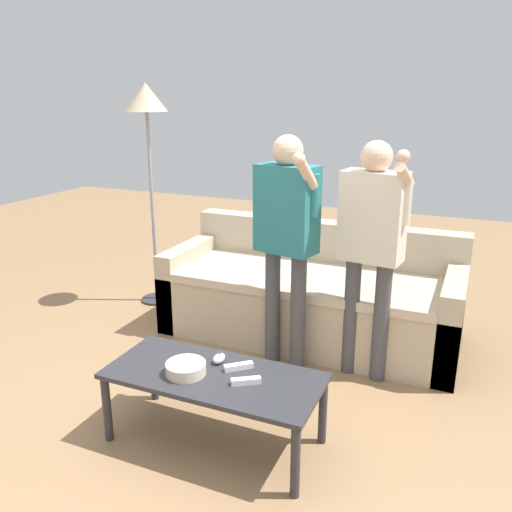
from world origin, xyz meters
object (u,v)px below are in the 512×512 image
(coffee_table, at_px, (214,382))
(game_remote_wand_near, at_px, (239,366))
(player_right, at_px, (371,235))
(player_center, at_px, (286,227))
(game_remote_nunchuk, at_px, (219,358))
(game_remote_wand_far, at_px, (246,381))
(couch, at_px, (312,296))
(floor_lamp, at_px, (147,115))
(snack_bowl, at_px, (186,368))

(coffee_table, height_order, game_remote_wand_near, game_remote_wand_near)
(player_right, distance_m, game_remote_wand_near, 1.13)
(coffee_table, relative_size, player_center, 0.72)
(game_remote_nunchuk, relative_size, game_remote_wand_near, 0.65)
(coffee_table, height_order, game_remote_wand_far, game_remote_wand_far)
(game_remote_wand_far, bearing_deg, couch, 95.13)
(player_right, bearing_deg, player_center, -172.08)
(floor_lamp, xyz_separation_m, game_remote_wand_far, (1.57, -1.57, -1.17))
(snack_bowl, bearing_deg, game_remote_nunchuk, 59.40)
(floor_lamp, bearing_deg, game_remote_wand_near, -44.47)
(player_center, bearing_deg, player_right, 7.92)
(coffee_table, bearing_deg, floor_lamp, 131.85)
(coffee_table, relative_size, player_right, 0.74)
(couch, height_order, game_remote_wand_near, couch)
(floor_lamp, bearing_deg, coffee_table, -48.15)
(player_center, distance_m, game_remote_wand_far, 1.09)
(snack_bowl, height_order, player_right, player_right)
(snack_bowl, height_order, game_remote_wand_far, snack_bowl)
(player_right, bearing_deg, game_remote_wand_near, -117.43)
(coffee_table, height_order, snack_bowl, snack_bowl)
(coffee_table, relative_size, game_remote_wand_far, 7.74)
(snack_bowl, xyz_separation_m, game_remote_nunchuk, (0.10, 0.17, -0.01))
(coffee_table, distance_m, snack_bowl, 0.16)
(floor_lamp, bearing_deg, game_remote_nunchuk, -46.52)
(coffee_table, bearing_deg, snack_bowl, -156.81)
(couch, relative_size, game_remote_wand_far, 15.01)
(game_remote_nunchuk, distance_m, game_remote_wand_near, 0.13)
(floor_lamp, distance_m, player_center, 1.68)
(player_right, bearing_deg, game_remote_nunchuk, -124.01)
(couch, bearing_deg, player_center, -91.42)
(player_right, bearing_deg, coffee_table, -119.61)
(coffee_table, bearing_deg, game_remote_nunchuk, 103.35)
(couch, xyz_separation_m, game_remote_wand_near, (0.04, -1.36, 0.12))
(couch, height_order, snack_bowl, couch)
(game_remote_nunchuk, bearing_deg, snack_bowl, -120.60)
(snack_bowl, relative_size, player_center, 0.13)
(snack_bowl, bearing_deg, player_right, 56.52)
(game_remote_nunchuk, height_order, player_center, player_center)
(coffee_table, distance_m, player_center, 1.09)
(player_right, height_order, game_remote_wand_far, player_right)
(player_center, height_order, player_right, player_center)
(player_right, relative_size, game_remote_wand_far, 10.53)
(game_remote_nunchuk, xyz_separation_m, game_remote_wand_far, (0.22, -0.14, -0.01))
(player_right, bearing_deg, floor_lamp, 163.86)
(couch, bearing_deg, game_remote_wand_near, -88.34)
(game_remote_wand_near, bearing_deg, game_remote_nunchuk, 169.64)
(couch, relative_size, game_remote_wand_near, 15.63)
(player_right, distance_m, game_remote_wand_far, 1.19)
(floor_lamp, bearing_deg, player_center, -23.95)
(snack_bowl, bearing_deg, player_center, 79.96)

